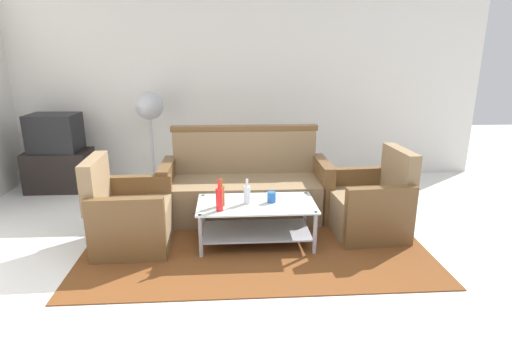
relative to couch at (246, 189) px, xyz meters
The scene contains 14 objects.
ground_plane 1.50m from the couch, 84.71° to the right, with size 14.00×14.00×0.00m, color white.
wall_back 1.94m from the couch, 85.18° to the left, with size 6.52×0.12×2.80m.
rug 0.72m from the couch, 85.39° to the right, with size 3.16×2.08×0.01m, color brown.
couch is the anchor object (origin of this frame).
armchair_left 1.32m from the couch, 147.98° to the right, with size 0.72×0.78×0.85m.
armchair_right 1.34m from the couch, 24.14° to the right, with size 0.74×0.80×0.85m.
coffee_table 0.73m from the couch, 84.66° to the right, with size 1.10×0.60×0.40m.
bottle_red 0.96m from the couch, 106.73° to the right, with size 0.06×0.06×0.29m.
bottle_clear 0.75m from the couch, 91.44° to the right, with size 0.06×0.06×0.24m.
bottle_brown 0.84m from the couch, 108.21° to the right, with size 0.06×0.06×0.27m.
cup 0.76m from the couch, 73.42° to the right, with size 0.08×0.08×0.10m, color #2659A5.
tv_stand 2.64m from the couch, 155.54° to the left, with size 0.80×0.50×0.52m, color black.
television 2.67m from the couch, 155.49° to the left, with size 0.62×0.48×0.48m.
pedestal_fan 1.79m from the couch, 136.13° to the left, with size 0.36×0.36×1.27m.
Camera 1 is at (-0.32, -3.00, 1.79)m, focal length 29.95 mm.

